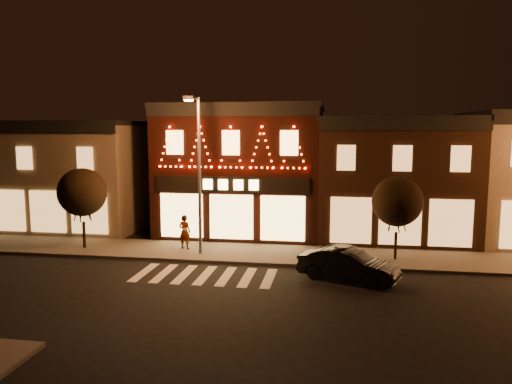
# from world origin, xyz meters

# --- Properties ---
(ground) EXTENTS (120.00, 120.00, 0.00)m
(ground) POSITION_xyz_m (0.00, 0.00, 0.00)
(ground) COLOR black
(ground) RESTS_ON ground
(sidewalk_far) EXTENTS (44.00, 4.00, 0.15)m
(sidewalk_far) POSITION_xyz_m (2.00, 8.00, 0.07)
(sidewalk_far) COLOR #47423D
(sidewalk_far) RESTS_ON ground
(building_left) EXTENTS (12.20, 8.28, 7.30)m
(building_left) POSITION_xyz_m (-13.00, 13.99, 3.66)
(building_left) COLOR brown
(building_left) RESTS_ON ground
(building_pulp) EXTENTS (10.20, 8.34, 8.30)m
(building_pulp) POSITION_xyz_m (0.00, 13.98, 4.16)
(building_pulp) COLOR black
(building_pulp) RESTS_ON ground
(building_right_a) EXTENTS (9.20, 8.28, 7.50)m
(building_right_a) POSITION_xyz_m (9.50, 13.99, 3.76)
(building_right_a) COLOR #361F13
(building_right_a) RESTS_ON ground
(streetlamp_mid) EXTENTS (0.52, 1.88, 8.26)m
(streetlamp_mid) POSITION_xyz_m (-1.15, 7.12, 5.00)
(streetlamp_mid) COLOR #59595E
(streetlamp_mid) RESTS_ON sidewalk_far
(tree_left) EXTENTS (2.68, 2.68, 4.49)m
(tree_left) POSITION_xyz_m (-7.94, 7.54, 3.29)
(tree_left) COLOR black
(tree_left) RESTS_ON sidewalk_far
(tree_right) EXTENTS (2.55, 2.55, 4.26)m
(tree_right) POSITION_xyz_m (9.03, 7.82, 3.13)
(tree_right) COLOR black
(tree_right) RESTS_ON sidewalk_far
(dark_sedan) EXTENTS (4.70, 3.05, 1.46)m
(dark_sedan) POSITION_xyz_m (6.55, 4.26, 0.73)
(dark_sedan) COLOR black
(dark_sedan) RESTS_ON ground
(pedestrian) EXTENTS (0.77, 0.58, 1.92)m
(pedestrian) POSITION_xyz_m (-2.27, 8.16, 1.11)
(pedestrian) COLOR gray
(pedestrian) RESTS_ON sidewalk_far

